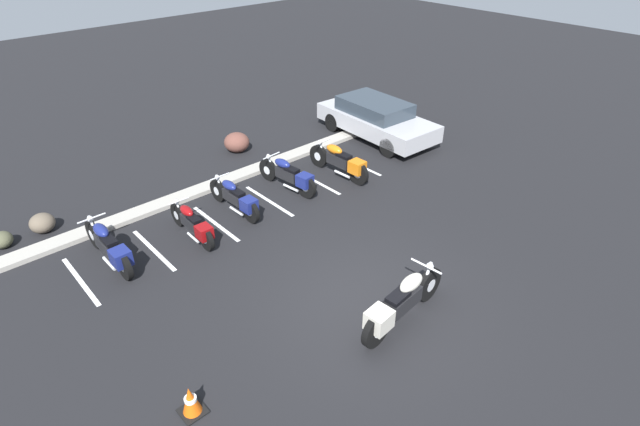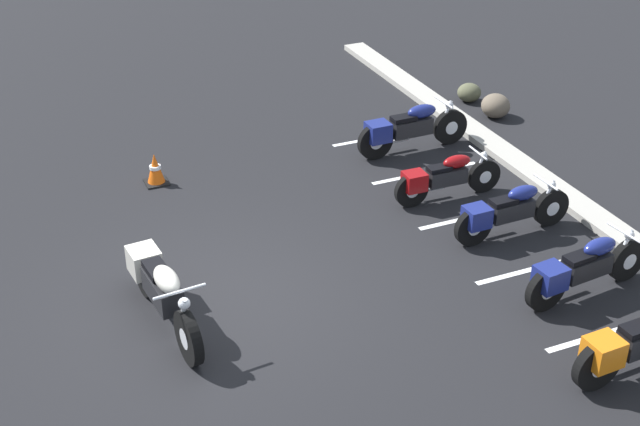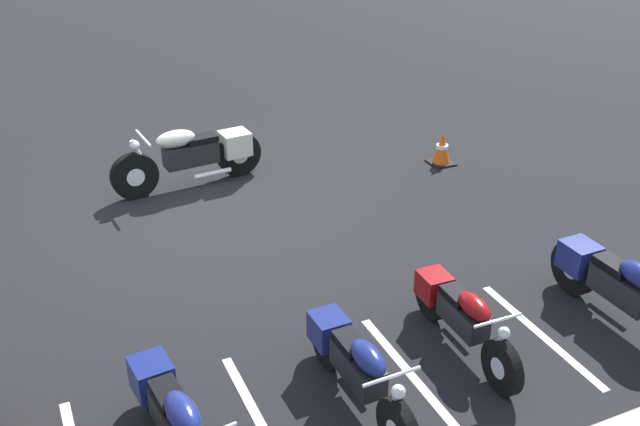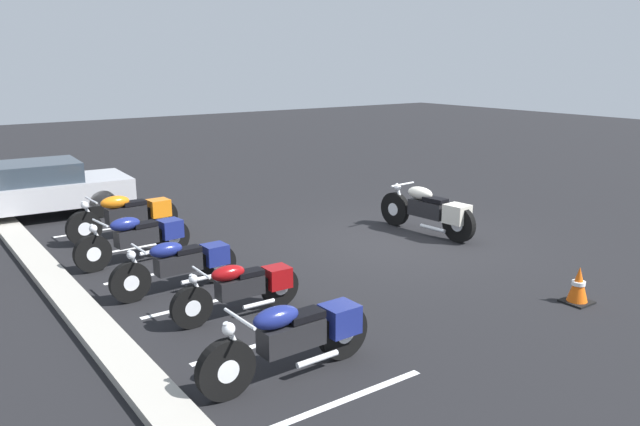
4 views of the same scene
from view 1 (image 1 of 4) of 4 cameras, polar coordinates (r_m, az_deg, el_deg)
name	(u,v)px [view 1 (image 1 of 4)]	position (r m, az deg, el deg)	size (l,w,h in m)	color
ground	(366,303)	(10.40, 5.24, -10.20)	(60.00, 60.00, 0.00)	black
motorcycle_cream_featured	(401,303)	(9.72, 9.20, -10.12)	(2.47, 0.69, 0.97)	black
parked_bike_0	(109,246)	(12.03, -22.98, -3.54)	(0.64, 2.28, 0.90)	black
parked_bike_1	(193,224)	(12.32, -14.33, -1.22)	(0.56, 1.99, 0.78)	black
parked_bike_2	(236,198)	(13.13, -9.62, 1.71)	(0.59, 2.10, 0.83)	black
parked_bike_3	(289,175)	(14.04, -3.54, 4.33)	(0.64, 2.18, 0.86)	black
parked_bike_4	(341,161)	(14.74, 2.40, 5.91)	(0.65, 2.31, 0.91)	black
car_silver	(376,118)	(17.45, 6.44, 10.71)	(2.01, 4.39, 1.29)	black
concrete_curb	(204,188)	(14.53, -13.06, 2.76)	(18.00, 0.50, 0.12)	#A8A399
landscape_rock_0	(2,240)	(13.97, -32.59, -2.60)	(0.50, 0.48, 0.39)	#4F5039
landscape_rock_1	(237,142)	(16.60, -9.50, 7.97)	(0.82, 0.78, 0.64)	brown
landscape_rock_2	(42,223)	(14.07, -29.16, -1.01)	(0.57, 0.60, 0.49)	brown
traffic_cone	(191,401)	(8.68, -14.56, -20.08)	(0.40, 0.40, 0.56)	black
stall_line_0	(80,281)	(12.06, -25.70, -7.02)	(0.10, 2.10, 0.00)	white
stall_line_1	(154,250)	(12.41, -18.48, -4.02)	(0.10, 2.10, 0.00)	white
stall_line_2	(216,224)	(12.98, -11.84, -1.18)	(0.10, 2.10, 0.00)	white
stall_line_3	(269,201)	(13.74, -5.85, 1.39)	(0.10, 2.10, 0.00)	white
stall_line_4	(315,181)	(14.66, -0.54, 3.66)	(0.10, 2.10, 0.00)	white
stall_line_5	(356,164)	(15.71, 4.13, 5.62)	(0.10, 2.10, 0.00)	white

